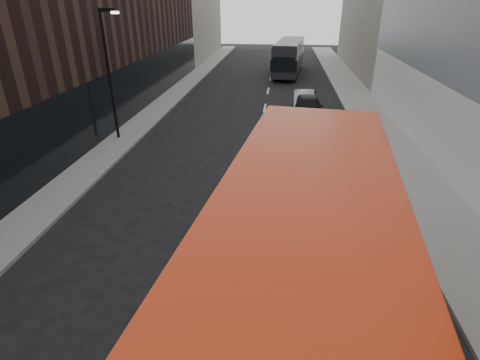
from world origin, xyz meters
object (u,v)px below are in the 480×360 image
(car_a, at_px, (319,177))
(car_c, at_px, (308,107))
(car_b, at_px, (303,101))
(grey_bus, at_px, (289,56))
(street_lamp, at_px, (110,67))

(car_a, relative_size, car_c, 0.89)
(car_b, height_order, car_c, car_c)
(car_b, xyz_separation_m, car_c, (0.24, -1.91, 0.01))
(grey_bus, xyz_separation_m, car_b, (1.05, -14.63, -1.19))
(grey_bus, xyz_separation_m, car_a, (1.13, -28.06, -1.15))
(grey_bus, bearing_deg, car_c, -79.63)
(street_lamp, relative_size, car_c, 1.46)
(car_a, distance_m, car_c, 11.52)
(car_a, xyz_separation_m, car_b, (-0.08, 13.43, -0.04))
(street_lamp, height_order, car_b, street_lamp)
(street_lamp, height_order, grey_bus, street_lamp)
(grey_bus, distance_m, car_a, 28.11)
(car_c, bearing_deg, car_b, 95.50)
(street_lamp, relative_size, car_a, 1.64)
(street_lamp, bearing_deg, car_c, 27.88)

